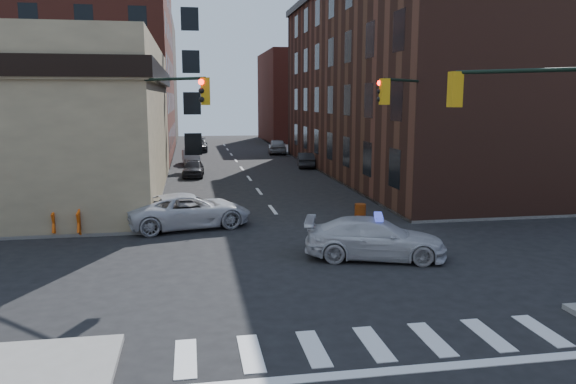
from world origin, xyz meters
name	(u,v)px	position (x,y,z in m)	size (l,w,h in m)	color
ground	(313,264)	(0.00, 0.00, 0.00)	(140.00, 140.00, 0.00)	black
sidewalk_ne	(467,157)	(23.00, 32.75, 0.07)	(34.00, 54.50, 0.15)	gray
apartment_block	(37,34)	(-18.50, 40.00, 12.00)	(25.00, 25.00, 24.00)	maroon
commercial_row_ne	(416,83)	(13.00, 22.50, 7.00)	(14.00, 34.00, 14.00)	#45251B
filler_nw	(101,82)	(-16.00, 62.00, 8.00)	(20.00, 18.00, 16.00)	brown
filler_ne	(322,97)	(14.00, 58.00, 6.00)	(16.00, 16.00, 12.00)	maroon
signal_pole_nw	(152,135)	(-5.85, 5.34, 4.34)	(3.58, 3.67, 8.00)	black
signal_pole_ne	(413,132)	(5.84, 5.35, 4.34)	(3.67, 3.58, 8.00)	black
tree_ne_near	(334,127)	(7.50, 26.00, 3.49)	(3.00, 3.00, 4.85)	black
tree_ne_far	(313,123)	(7.50, 34.00, 3.49)	(3.00, 3.00, 4.85)	black
police_car	(375,238)	(2.41, 0.29, 0.75)	(2.11, 5.20, 1.51)	silver
pickup	(189,211)	(-4.39, 6.59, 0.79)	(2.62, 5.68, 1.58)	silver
parked_car_wnear	(193,168)	(-4.07, 23.68, 0.65)	(1.54, 3.82, 1.30)	black
parked_car_wfar	(191,157)	(-4.22, 31.62, 0.67)	(1.42, 4.07, 1.34)	gray
parked_car_wdeep	(198,145)	(-3.34, 43.88, 0.71)	(1.99, 4.89, 1.42)	black
parked_car_enear	(306,160)	(5.50, 27.88, 0.64)	(1.35, 3.88, 1.28)	black
parked_car_efar	(277,146)	(4.91, 40.11, 0.79)	(1.87, 4.64, 1.58)	gray
pedestrian_a	(126,200)	(-7.40, 8.60, 1.00)	(0.62, 0.41, 1.71)	black
pedestrian_b	(10,214)	(-12.03, 6.41, 0.95)	(0.78, 0.61, 1.60)	black
pedestrian_c	(7,201)	(-13.00, 9.37, 1.03)	(1.03, 0.43, 1.75)	black
barrel_road	(360,214)	(3.60, 6.00, 0.48)	(0.53, 0.53, 0.95)	#CD6909
barrel_bank	(171,220)	(-5.19, 6.16, 0.49)	(0.55, 0.55, 0.98)	#CC5C09
barricade_nw_a	(68,222)	(-9.50, 5.70, 0.67)	(1.38, 0.69, 1.03)	#CB4F09
barricade_nw_b	(99,211)	(-8.58, 8.00, 0.64)	(1.30, 0.65, 0.97)	#F14B0B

